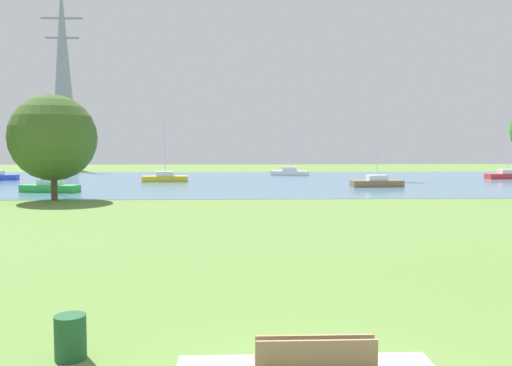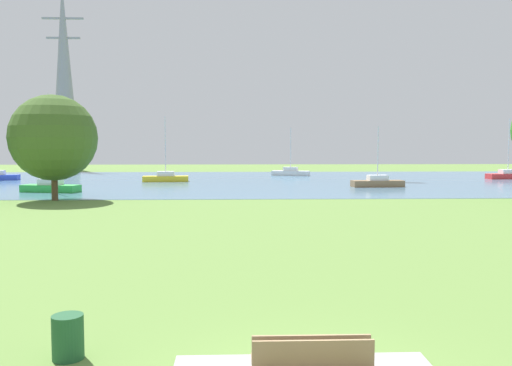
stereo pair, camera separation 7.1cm
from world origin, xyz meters
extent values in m
plane|color=olive|center=(0.00, 22.00, 0.00)|extent=(160.00, 160.00, 0.00)
cube|color=#866C4B|center=(0.00, 0.32, 0.53)|extent=(1.80, 0.48, 0.05)
cube|color=#866C4B|center=(0.00, 0.11, 0.77)|extent=(1.80, 0.05, 0.44)
cube|color=#866C4B|center=(0.00, -0.11, 0.77)|extent=(1.80, 0.05, 0.44)
cylinder|color=#1E512D|center=(-4.16, 1.77, 0.40)|extent=(0.56, 0.56, 0.80)
cube|color=teal|center=(0.00, 50.00, 0.01)|extent=(140.00, 40.00, 0.02)
cube|color=yellow|center=(-8.75, 49.04, 0.32)|extent=(4.89, 1.84, 0.60)
cube|color=white|center=(-8.75, 49.04, 0.87)|extent=(1.87, 1.22, 0.50)
cylinder|color=silver|center=(-8.75, 49.04, 3.79)|extent=(0.10, 0.10, 6.33)
cube|color=white|center=(5.80, 60.26, 0.32)|extent=(5.03, 2.92, 0.60)
cube|color=white|center=(5.80, 60.26, 0.87)|extent=(2.05, 1.61, 0.50)
cylinder|color=silver|center=(5.80, 60.26, 3.41)|extent=(0.10, 0.10, 5.57)
cube|color=red|center=(30.30, 52.37, 0.32)|extent=(4.92, 1.93, 0.60)
cube|color=white|center=(30.30, 52.37, 0.87)|extent=(1.89, 1.26, 0.50)
cylinder|color=silver|center=(30.30, 52.37, 3.80)|extent=(0.10, 0.10, 6.36)
cube|color=green|center=(-16.53, 36.43, 0.32)|extent=(5.02, 2.61, 0.60)
cube|color=white|center=(-16.53, 36.43, 0.87)|extent=(2.01, 1.50, 0.50)
cylinder|color=silver|center=(-16.53, 36.43, 4.36)|extent=(0.10, 0.10, 7.48)
cube|color=brown|center=(12.00, 41.09, 0.32)|extent=(4.90, 1.85, 0.60)
cube|color=white|center=(12.00, 41.09, 0.87)|extent=(1.88, 1.23, 0.50)
cylinder|color=silver|center=(12.00, 41.09, 3.13)|extent=(0.10, 0.10, 5.02)
cylinder|color=brown|center=(-13.95, 29.87, 1.15)|extent=(0.44, 0.44, 2.30)
sphere|color=#3F5F27|center=(-13.95, 29.87, 4.40)|extent=(6.02, 6.02, 6.02)
cone|color=gray|center=(-28.20, 77.07, 14.79)|extent=(4.40, 4.40, 29.57)
cube|color=gray|center=(-28.20, 77.07, 23.66)|extent=(6.40, 0.30, 0.30)
cube|color=gray|center=(-28.20, 77.07, 20.66)|extent=(5.20, 0.30, 0.30)
camera|label=1|loc=(-1.18, -7.60, 3.83)|focal=37.03mm
camera|label=2|loc=(-1.11, -7.60, 3.83)|focal=37.03mm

